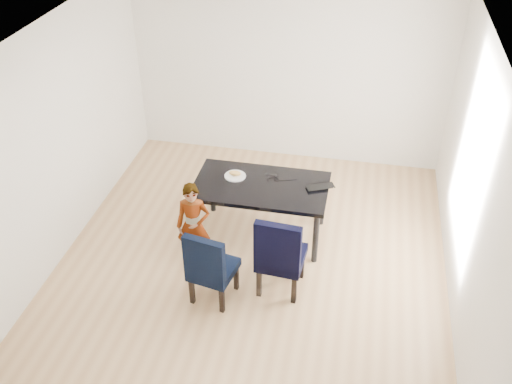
% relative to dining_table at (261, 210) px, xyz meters
% --- Properties ---
extents(floor, '(4.50, 5.00, 0.01)m').
position_rel_dining_table_xyz_m(floor, '(0.00, -0.50, -0.38)').
color(floor, tan).
rests_on(floor, ground).
extents(ceiling, '(4.50, 5.00, 0.01)m').
position_rel_dining_table_xyz_m(ceiling, '(0.00, -0.50, 2.33)').
color(ceiling, white).
rests_on(ceiling, wall_back).
extents(wall_back, '(4.50, 0.01, 2.70)m').
position_rel_dining_table_xyz_m(wall_back, '(0.00, 2.00, 0.98)').
color(wall_back, white).
rests_on(wall_back, ground).
extents(wall_front, '(4.50, 0.01, 2.70)m').
position_rel_dining_table_xyz_m(wall_front, '(0.00, -3.00, 0.98)').
color(wall_front, silver).
rests_on(wall_front, ground).
extents(wall_left, '(0.01, 5.00, 2.70)m').
position_rel_dining_table_xyz_m(wall_left, '(-2.25, -0.50, 0.98)').
color(wall_left, white).
rests_on(wall_left, ground).
extents(wall_right, '(0.01, 5.00, 2.70)m').
position_rel_dining_table_xyz_m(wall_right, '(2.25, -0.50, 0.98)').
color(wall_right, white).
rests_on(wall_right, ground).
extents(dining_table, '(1.60, 0.90, 0.75)m').
position_rel_dining_table_xyz_m(dining_table, '(0.00, 0.00, 0.00)').
color(dining_table, black).
rests_on(dining_table, floor).
extents(chair_left, '(0.53, 0.54, 0.94)m').
position_rel_dining_table_xyz_m(chair_left, '(-0.29, -1.16, 0.09)').
color(chair_left, black).
rests_on(chair_left, floor).
extents(chair_right, '(0.53, 0.55, 1.03)m').
position_rel_dining_table_xyz_m(chair_right, '(0.40, -0.87, 0.14)').
color(chair_right, black).
rests_on(chair_right, floor).
extents(child, '(0.43, 0.31, 1.07)m').
position_rel_dining_table_xyz_m(child, '(-0.66, -0.65, 0.16)').
color(child, orange).
rests_on(child, floor).
extents(plate, '(0.28, 0.28, 0.01)m').
position_rel_dining_table_xyz_m(plate, '(-0.34, 0.12, 0.38)').
color(plate, silver).
rests_on(plate, dining_table).
extents(sandwich, '(0.16, 0.10, 0.06)m').
position_rel_dining_table_xyz_m(sandwich, '(-0.35, 0.12, 0.42)').
color(sandwich, '#A67D3B').
rests_on(sandwich, plate).
extents(laptop, '(0.40, 0.34, 0.03)m').
position_rel_dining_table_xyz_m(laptop, '(0.68, 0.12, 0.39)').
color(laptop, black).
rests_on(laptop, dining_table).
extents(cable_tangle, '(0.14, 0.14, 0.01)m').
position_rel_dining_table_xyz_m(cable_tangle, '(0.12, 0.14, 0.38)').
color(cable_tangle, black).
rests_on(cable_tangle, dining_table).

